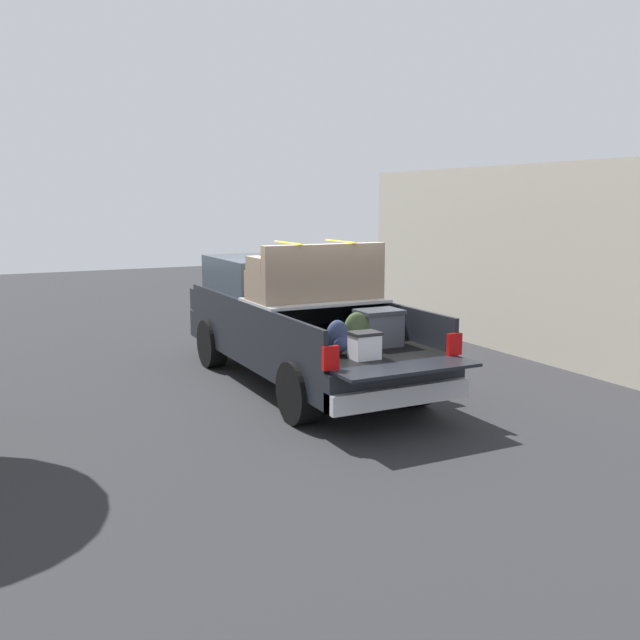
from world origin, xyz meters
name	(u,v)px	position (x,y,z in m)	size (l,w,h in m)	color
ground_plane	(303,384)	(0.00, 0.00, 0.00)	(40.00, 40.00, 0.00)	#262628
pickup_truck	(292,319)	(0.37, 0.00, 0.96)	(6.05, 2.06, 2.23)	black
building_facade	(508,260)	(0.56, -4.52, 1.72)	(8.73, 0.36, 3.45)	beige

